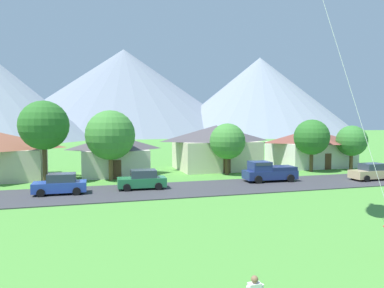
{
  "coord_description": "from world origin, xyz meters",
  "views": [
    {
      "loc": [
        -7.89,
        -1.49,
        6.04
      ],
      "look_at": [
        -0.54,
        23.37,
        4.43
      ],
      "focal_mm": 34.69,
      "sensor_mm": 36.0,
      "label": 1
    }
  ],
  "objects_px": {
    "tree_left_of_center": "(110,135)",
    "parked_car_tan_west_end": "(371,172)",
    "tree_center": "(44,125)",
    "parked_car_green_east_end": "(142,180)",
    "tree_near_left": "(352,141)",
    "tree_near_right": "(312,137)",
    "house_leftmost": "(310,147)",
    "pickup_truck_navy_west_side": "(269,171)",
    "tree_right_of_center": "(227,141)",
    "parked_car_blue_mid_west": "(60,184)",
    "house_right_center": "(114,154)",
    "house_rightmost": "(216,147)"
  },
  "relations": [
    {
      "from": "tree_near_left",
      "to": "parked_car_blue_mid_west",
      "type": "xyz_separation_m",
      "value": [
        -33.72,
        -6.4,
        -2.73
      ]
    },
    {
      "from": "house_leftmost",
      "to": "parked_car_blue_mid_west",
      "type": "bearing_deg",
      "value": -160.03
    },
    {
      "from": "parked_car_green_east_end",
      "to": "pickup_truck_navy_west_side",
      "type": "xyz_separation_m",
      "value": [
        12.65,
        0.53,
        0.19
      ]
    },
    {
      "from": "house_rightmost",
      "to": "parked_car_blue_mid_west",
      "type": "relative_size",
      "value": 2.41
    },
    {
      "from": "tree_left_of_center",
      "to": "parked_car_tan_west_end",
      "type": "bearing_deg",
      "value": -16.83
    },
    {
      "from": "house_rightmost",
      "to": "house_right_center",
      "type": "bearing_deg",
      "value": -173.0
    },
    {
      "from": "house_rightmost",
      "to": "parked_car_green_east_end",
      "type": "relative_size",
      "value": 2.39
    },
    {
      "from": "tree_right_of_center",
      "to": "pickup_truck_navy_west_side",
      "type": "height_order",
      "value": "tree_right_of_center"
    },
    {
      "from": "tree_near_left",
      "to": "tree_near_right",
      "type": "relative_size",
      "value": 0.88
    },
    {
      "from": "tree_right_of_center",
      "to": "pickup_truck_navy_west_side",
      "type": "relative_size",
      "value": 1.1
    },
    {
      "from": "tree_center",
      "to": "pickup_truck_navy_west_side",
      "type": "distance_m",
      "value": 22.47
    },
    {
      "from": "parked_car_blue_mid_west",
      "to": "parked_car_green_east_end",
      "type": "height_order",
      "value": "same"
    },
    {
      "from": "house_rightmost",
      "to": "tree_right_of_center",
      "type": "distance_m",
      "value": 5.13
    },
    {
      "from": "house_leftmost",
      "to": "parked_car_blue_mid_west",
      "type": "xyz_separation_m",
      "value": [
        -31.11,
        -11.3,
        -1.69
      ]
    },
    {
      "from": "tree_center",
      "to": "parked_car_green_east_end",
      "type": "relative_size",
      "value": 1.88
    },
    {
      "from": "tree_near_right",
      "to": "parked_car_blue_mid_west",
      "type": "xyz_separation_m",
      "value": [
        -27.95,
        -6.3,
        -3.25
      ]
    },
    {
      "from": "parked_car_green_east_end",
      "to": "tree_near_left",
      "type": "bearing_deg",
      "value": 12.55
    },
    {
      "from": "house_leftmost",
      "to": "pickup_truck_navy_west_side",
      "type": "height_order",
      "value": "house_leftmost"
    },
    {
      "from": "tree_left_of_center",
      "to": "tree_center",
      "type": "height_order",
      "value": "tree_center"
    },
    {
      "from": "tree_near_left",
      "to": "tree_right_of_center",
      "type": "height_order",
      "value": "tree_right_of_center"
    },
    {
      "from": "tree_near_right",
      "to": "parked_car_blue_mid_west",
      "type": "relative_size",
      "value": 1.47
    },
    {
      "from": "parked_car_blue_mid_west",
      "to": "pickup_truck_navy_west_side",
      "type": "bearing_deg",
      "value": 2.76
    },
    {
      "from": "tree_near_left",
      "to": "tree_right_of_center",
      "type": "bearing_deg",
      "value": 178.83
    },
    {
      "from": "house_right_center",
      "to": "tree_near_left",
      "type": "distance_m",
      "value": 28.82
    },
    {
      "from": "house_rightmost",
      "to": "parked_car_green_east_end",
      "type": "bearing_deg",
      "value": -134.2
    },
    {
      "from": "tree_left_of_center",
      "to": "house_leftmost",
      "type": "bearing_deg",
      "value": 10.32
    },
    {
      "from": "tree_right_of_center",
      "to": "parked_car_tan_west_end",
      "type": "distance_m",
      "value": 15.07
    },
    {
      "from": "house_leftmost",
      "to": "pickup_truck_navy_west_side",
      "type": "distance_m",
      "value": 15.69
    },
    {
      "from": "tree_center",
      "to": "parked_car_blue_mid_west",
      "type": "bearing_deg",
      "value": -75.38
    },
    {
      "from": "tree_near_left",
      "to": "parked_car_tan_west_end",
      "type": "relative_size",
      "value": 1.3
    },
    {
      "from": "tree_left_of_center",
      "to": "tree_center",
      "type": "bearing_deg",
      "value": 176.75
    },
    {
      "from": "tree_center",
      "to": "tree_near_left",
      "type": "bearing_deg",
      "value": -0.68
    },
    {
      "from": "tree_left_of_center",
      "to": "tree_right_of_center",
      "type": "relative_size",
      "value": 1.23
    },
    {
      "from": "tree_right_of_center",
      "to": "tree_near_right",
      "type": "height_order",
      "value": "tree_near_right"
    },
    {
      "from": "house_leftmost",
      "to": "tree_near_right",
      "type": "height_order",
      "value": "tree_near_right"
    },
    {
      "from": "tree_near_left",
      "to": "tree_center",
      "type": "relative_size",
      "value": 0.68
    },
    {
      "from": "tree_right_of_center",
      "to": "tree_near_left",
      "type": "bearing_deg",
      "value": -1.17
    },
    {
      "from": "house_leftmost",
      "to": "pickup_truck_navy_west_side",
      "type": "relative_size",
      "value": 1.91
    },
    {
      "from": "tree_left_of_center",
      "to": "tree_right_of_center",
      "type": "height_order",
      "value": "tree_left_of_center"
    },
    {
      "from": "house_right_center",
      "to": "tree_near_right",
      "type": "relative_size",
      "value": 1.23
    },
    {
      "from": "pickup_truck_navy_west_side",
      "to": "house_rightmost",
      "type": "bearing_deg",
      "value": 98.39
    },
    {
      "from": "tree_near_right",
      "to": "parked_car_tan_west_end",
      "type": "xyz_separation_m",
      "value": [
        1.91,
        -7.5,
        -3.25
      ]
    },
    {
      "from": "tree_near_left",
      "to": "house_leftmost",
      "type": "bearing_deg",
      "value": 118.04
    },
    {
      "from": "tree_left_of_center",
      "to": "parked_car_blue_mid_west",
      "type": "distance_m",
      "value": 8.73
    },
    {
      "from": "parked_car_tan_west_end",
      "to": "tree_near_right",
      "type": "bearing_deg",
      "value": 104.27
    },
    {
      "from": "parked_car_green_east_end",
      "to": "pickup_truck_navy_west_side",
      "type": "distance_m",
      "value": 12.66
    },
    {
      "from": "tree_near_right",
      "to": "pickup_truck_navy_west_side",
      "type": "xyz_separation_m",
      "value": [
        -8.52,
        -5.36,
        -3.05
      ]
    },
    {
      "from": "tree_right_of_center",
      "to": "house_rightmost",
      "type": "bearing_deg",
      "value": 84.86
    },
    {
      "from": "tree_center",
      "to": "tree_right_of_center",
      "type": "distance_m",
      "value": 19.25
    },
    {
      "from": "tree_near_right",
      "to": "tree_center",
      "type": "bearing_deg",
      "value": 178.99
    }
  ]
}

